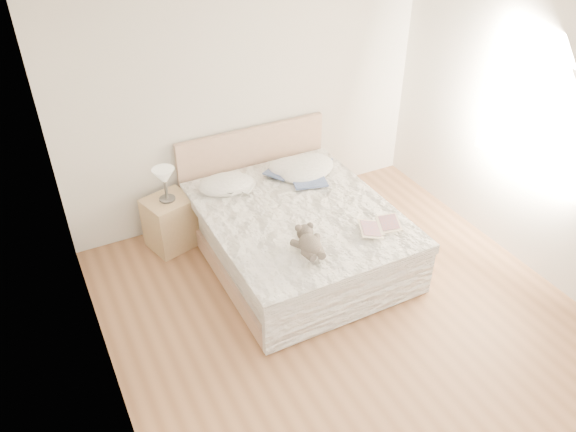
% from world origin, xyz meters
% --- Properties ---
extents(floor, '(4.00, 4.50, 0.00)m').
position_xyz_m(floor, '(0.00, 0.00, 0.00)').
color(floor, brown).
rests_on(floor, ground).
extents(ceiling, '(4.00, 4.50, 0.00)m').
position_xyz_m(ceiling, '(0.00, 0.00, 2.70)').
color(ceiling, white).
rests_on(ceiling, ground).
extents(wall_back, '(4.00, 0.02, 2.70)m').
position_xyz_m(wall_back, '(0.00, 2.25, 1.35)').
color(wall_back, silver).
rests_on(wall_back, ground).
extents(wall_left, '(0.02, 4.50, 2.70)m').
position_xyz_m(wall_left, '(-2.00, 0.00, 1.35)').
color(wall_left, silver).
rests_on(wall_left, ground).
extents(wall_right, '(0.02, 4.50, 2.70)m').
position_xyz_m(wall_right, '(2.00, 0.00, 1.35)').
color(wall_right, silver).
rests_on(wall_right, ground).
extents(window, '(0.02, 1.30, 1.10)m').
position_xyz_m(window, '(1.99, 0.30, 1.45)').
color(window, white).
rests_on(window, wall_right).
extents(bed, '(1.72, 2.14, 1.00)m').
position_xyz_m(bed, '(0.00, 1.19, 0.31)').
color(bed, tan).
rests_on(bed, floor).
extents(nightstand, '(0.54, 0.51, 0.56)m').
position_xyz_m(nightstand, '(-1.06, 1.93, 0.28)').
color(nightstand, tan).
rests_on(nightstand, floor).
extents(table_lamp, '(0.28, 0.28, 0.35)m').
position_xyz_m(table_lamp, '(-1.05, 1.94, 0.81)').
color(table_lamp, '#46423D').
rests_on(table_lamp, nightstand).
extents(pillow_left, '(0.63, 0.49, 0.17)m').
position_xyz_m(pillow_left, '(-0.46, 1.81, 0.64)').
color(pillow_left, white).
rests_on(pillow_left, bed).
extents(pillow_middle, '(0.70, 0.63, 0.17)m').
position_xyz_m(pillow_middle, '(0.32, 1.79, 0.64)').
color(pillow_middle, white).
rests_on(pillow_middle, bed).
extents(pillow_right, '(0.76, 0.63, 0.20)m').
position_xyz_m(pillow_right, '(0.42, 1.72, 0.64)').
color(pillow_right, white).
rests_on(pillow_right, bed).
extents(blouse, '(0.67, 0.69, 0.02)m').
position_xyz_m(blouse, '(0.36, 1.61, 0.63)').
color(blouse, '#364672').
rests_on(blouse, bed).
extents(photo_book, '(0.42, 0.39, 0.03)m').
position_xyz_m(photo_book, '(-0.42, 1.71, 0.63)').
color(photo_book, white).
rests_on(photo_book, bed).
extents(childrens_book, '(0.49, 0.42, 0.03)m').
position_xyz_m(childrens_book, '(0.51, 0.50, 0.63)').
color(childrens_book, '#F8E8C5').
rests_on(childrens_book, bed).
extents(teddy_bear, '(0.28, 0.37, 0.18)m').
position_xyz_m(teddy_bear, '(-0.24, 0.46, 0.65)').
color(teddy_bear, '#5B5147').
rests_on(teddy_bear, bed).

